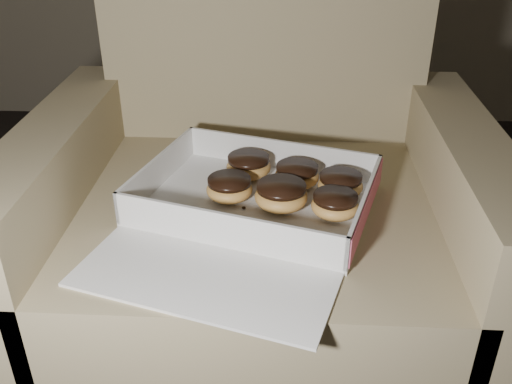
{
  "coord_description": "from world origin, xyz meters",
  "views": [
    {
      "loc": [
        -0.24,
        -0.0,
        0.9
      ],
      "look_at": [
        -0.28,
        0.85,
        0.42
      ],
      "focal_mm": 40.0,
      "sensor_mm": 36.0,
      "label": 1
    }
  ],
  "objects": [
    {
      "name": "donut_f",
      "position": [
        -0.21,
        0.92,
        0.42
      ],
      "size": [
        0.08,
        0.08,
        0.04
      ],
      "color": "#E7AF51",
      "rests_on": "bakery_box"
    },
    {
      "name": "donut_e",
      "position": [
        -0.14,
        0.89,
        0.42
      ],
      "size": [
        0.08,
        0.08,
        0.04
      ],
      "color": "#E7AF51",
      "rests_on": "bakery_box"
    },
    {
      "name": "donut_b",
      "position": [
        -0.15,
        0.82,
        0.42
      ],
      "size": [
        0.08,
        0.08,
        0.04
      ],
      "color": "#E7AF51",
      "rests_on": "bakery_box"
    },
    {
      "name": "bakery_box",
      "position": [
        -0.29,
        0.81,
        0.4
      ],
      "size": [
        0.49,
        0.54,
        0.07
      ],
      "rotation": [
        0.0,
        0.0,
        -0.29
      ],
      "color": "silver",
      "rests_on": "armchair"
    },
    {
      "name": "crumb_c",
      "position": [
        -0.27,
        0.72,
        0.4
      ],
      "size": [
        0.01,
        0.01,
        0.0
      ],
      "primitive_type": "ellipsoid",
      "color": "black",
      "rests_on": "bakery_box"
    },
    {
      "name": "crumb_a",
      "position": [
        -0.3,
        0.83,
        0.4
      ],
      "size": [
        0.01,
        0.01,
        0.0
      ],
      "primitive_type": "ellipsoid",
      "color": "black",
      "rests_on": "bakery_box"
    },
    {
      "name": "donut_c",
      "position": [
        -0.3,
        0.95,
        0.42
      ],
      "size": [
        0.08,
        0.08,
        0.04
      ],
      "color": "#E7AF51",
      "rests_on": "bakery_box"
    },
    {
      "name": "donut_a",
      "position": [
        -0.33,
        0.86,
        0.42
      ],
      "size": [
        0.08,
        0.08,
        0.04
      ],
      "color": "#E7AF51",
      "rests_on": "bakery_box"
    },
    {
      "name": "armchair",
      "position": [
        -0.28,
        0.94,
        0.28
      ],
      "size": [
        0.84,
        0.71,
        0.87
      ],
      "color": "#93835E",
      "rests_on": "floor"
    },
    {
      "name": "donut_d",
      "position": [
        -0.24,
        0.84,
        0.42
      ],
      "size": [
        0.09,
        0.09,
        0.05
      ],
      "color": "#E7AF51",
      "rests_on": "bakery_box"
    },
    {
      "name": "crumb_b",
      "position": [
        -0.24,
        0.72,
        0.4
      ],
      "size": [
        0.01,
        0.01,
        0.0
      ],
      "primitive_type": "ellipsoid",
      "color": "black",
      "rests_on": "bakery_box"
    }
  ]
}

